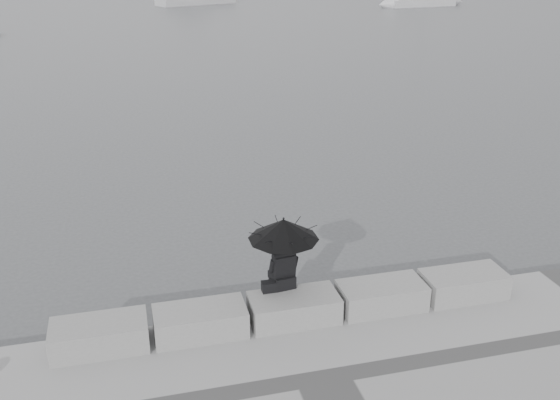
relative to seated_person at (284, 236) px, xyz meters
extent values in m
plane|color=#46494B|center=(0.10, 0.06, -2.03)|extent=(360.00, 360.00, 0.00)
cube|color=gray|center=(-3.30, -0.39, -1.28)|extent=(1.60, 0.80, 0.50)
cube|color=gray|center=(-1.60, -0.39, -1.28)|extent=(1.60, 0.80, 0.50)
cube|color=gray|center=(0.10, -0.39, -1.28)|extent=(1.60, 0.80, 0.50)
cube|color=gray|center=(1.80, -0.39, -1.28)|extent=(1.60, 0.80, 0.50)
cube|color=gray|center=(3.50, -0.39, -1.28)|extent=(1.60, 0.80, 0.50)
sphere|color=#726056|center=(0.00, 0.02, -0.25)|extent=(0.21, 0.21, 0.21)
cylinder|color=black|center=(0.00, 0.01, -0.18)|extent=(0.02, 0.02, 1.00)
cone|color=black|center=(0.00, 0.01, 0.14)|extent=(1.28, 1.28, 0.38)
sphere|color=black|center=(0.00, 0.01, 0.34)|extent=(0.04, 0.04, 0.04)
cube|color=black|center=(-0.28, -0.10, -0.93)|extent=(0.30, 0.17, 0.20)
cube|color=silver|center=(32.12, 59.38, -1.68)|extent=(8.41, 3.40, 0.90)
cube|color=silver|center=(7.20, 68.46, -1.53)|extent=(9.90, 6.31, 1.20)
camera|label=1|loc=(-2.56, -9.67, 4.84)|focal=40.00mm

